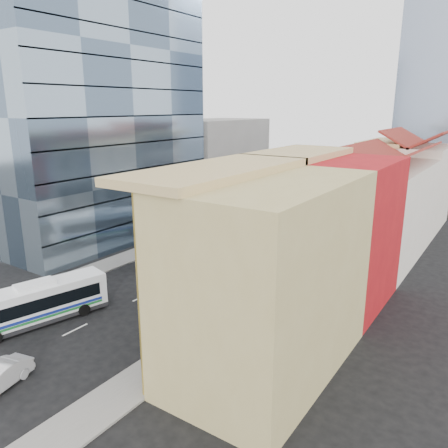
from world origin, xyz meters
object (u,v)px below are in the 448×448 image
Objects in this scene: bus_left_far at (168,239)px; bus_right at (224,269)px; office_tower at (98,115)px; bus_left_near at (37,303)px; shophouse_tan at (269,278)px.

bus_left_far is 11.10m from bus_right.
bus_left_far is (11.50, -1.20, -13.12)m from office_tower.
bus_left_near is 17.78m from bus_left_far.
shophouse_tan is 1.28× the size of bus_right.
bus_left_far is at bearing 146.73° from shophouse_tan.
office_tower is at bearing 176.69° from bus_right.
bus_left_near is 15.74m from bus_right.
bus_left_far is (-19.50, 12.80, -4.12)m from shophouse_tan.
shophouse_tan is 1.20× the size of bus_left_far.
office_tower is at bearing 140.21° from bus_left_near.
bus_right is at bearing -13.59° from office_tower.
shophouse_tan is 18.37m from bus_left_near.
shophouse_tan reaches higher than bus_right.
bus_right is at bearing -43.78° from bus_left_far.
shophouse_tan is 23.68m from bus_left_far.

